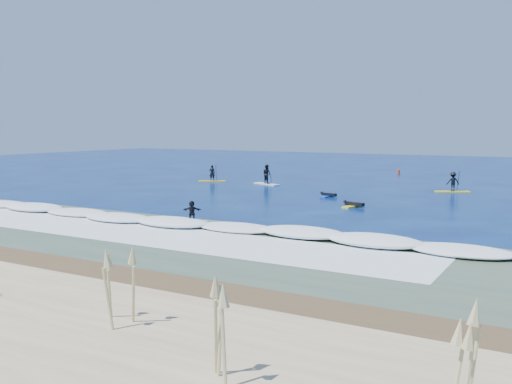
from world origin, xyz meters
The scene contains 11 objects.
ground centered at (0.00, 0.00, 0.00)m, with size 160.00×160.00×0.00m, color #031243.
shallow_water centered at (0.00, -14.00, 0.01)m, with size 90.00×13.00×0.01m, color #394E3D.
breaking_wave centered at (0.00, -10.00, 0.00)m, with size 40.00×6.00×0.30m, color white.
whitewater centered at (0.00, -13.00, 0.00)m, with size 34.00×5.00×0.02m, color silver.
sup_paddler_left centered at (-11.92, 12.91, 0.62)m, with size 2.82×2.01×1.99m.
sup_paddler_center centered at (-5.56, 13.20, 0.86)m, with size 3.32×2.04×2.29m.
sup_paddler_right centered at (11.77, 15.47, 0.80)m, with size 2.94×2.03×2.06m.
prone_paddler_near centered at (7.46, 2.44, 0.15)m, with size 1.67×2.18×0.44m.
prone_paddler_far centered at (3.61, 6.99, 0.13)m, with size 1.48×1.91×0.39m.
wave_surfer centered at (1.92, -9.46, 0.74)m, with size 1.77×1.29×1.28m.
marker_buoy centered at (2.27, 31.94, 0.32)m, with size 0.31×0.31×0.74m.
Camera 1 is at (21.56, -36.08, 5.73)m, focal length 40.00 mm.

